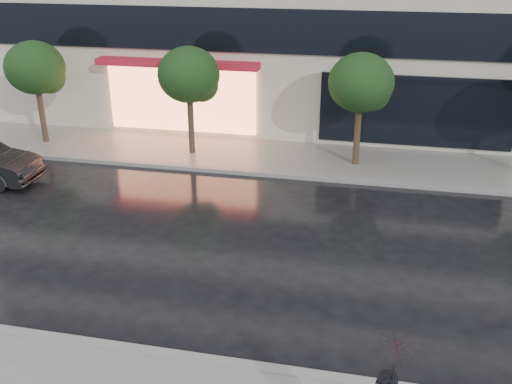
# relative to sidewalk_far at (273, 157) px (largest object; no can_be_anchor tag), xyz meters

# --- Properties ---
(ground) EXTENTS (120.00, 120.00, 0.00)m
(ground) POSITION_rel_sidewalk_far_xyz_m (0.00, -10.25, -0.06)
(ground) COLOR black
(ground) RESTS_ON ground
(sidewalk_far) EXTENTS (60.00, 3.50, 0.12)m
(sidewalk_far) POSITION_rel_sidewalk_far_xyz_m (0.00, 0.00, 0.00)
(sidewalk_far) COLOR slate
(sidewalk_far) RESTS_ON ground
(curb_near) EXTENTS (60.00, 0.25, 0.14)m
(curb_near) POSITION_rel_sidewalk_far_xyz_m (0.00, -11.25, 0.01)
(curb_near) COLOR gray
(curb_near) RESTS_ON ground
(curb_far) EXTENTS (60.00, 0.25, 0.14)m
(curb_far) POSITION_rel_sidewalk_far_xyz_m (0.00, -1.75, 0.01)
(curb_far) COLOR gray
(curb_far) RESTS_ON ground
(tree_far_west) EXTENTS (2.20, 2.20, 3.99)m
(tree_far_west) POSITION_rel_sidewalk_far_xyz_m (-8.94, -0.22, 2.86)
(tree_far_west) COLOR #33261C
(tree_far_west) RESTS_ON ground
(tree_mid_west) EXTENTS (2.20, 2.20, 3.99)m
(tree_mid_west) POSITION_rel_sidewalk_far_xyz_m (-2.94, -0.22, 2.86)
(tree_mid_west) COLOR #33261C
(tree_mid_west) RESTS_ON ground
(tree_mid_east) EXTENTS (2.20, 2.20, 3.99)m
(tree_mid_east) POSITION_rel_sidewalk_far_xyz_m (3.06, -0.22, 2.86)
(tree_mid_east) COLOR #33261C
(tree_mid_east) RESTS_ON ground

